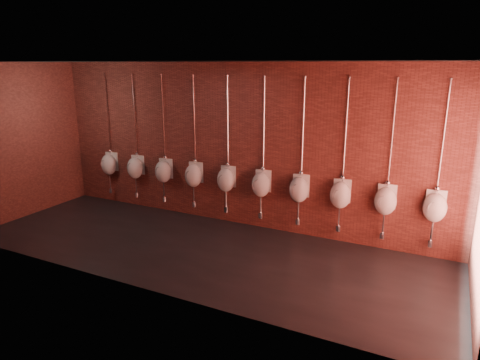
{
  "coord_description": "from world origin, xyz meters",
  "views": [
    {
      "loc": [
        3.73,
        -5.89,
        3.18
      ],
      "look_at": [
        0.37,
        0.9,
        1.1
      ],
      "focal_mm": 32.0,
      "sensor_mm": 36.0,
      "label": 1
    }
  ],
  "objects_px": {
    "urinal_1": "(135,167)",
    "urinal_0": "(109,164)",
    "urinal_6": "(299,189)",
    "urinal_2": "(163,171)",
    "urinal_3": "(194,175)",
    "urinal_4": "(226,179)",
    "urinal_5": "(261,184)",
    "urinal_9": "(435,207)",
    "urinal_7": "(341,194)",
    "urinal_8": "(386,200)"
  },
  "relations": [
    {
      "from": "urinal_5",
      "to": "urinal_6",
      "type": "bearing_deg",
      "value": 0.0
    },
    {
      "from": "urinal_3",
      "to": "urinal_8",
      "type": "xyz_separation_m",
      "value": [
        3.83,
        0.0,
        0.0
      ]
    },
    {
      "from": "urinal_3",
      "to": "urinal_9",
      "type": "bearing_deg",
      "value": 0.0
    },
    {
      "from": "urinal_0",
      "to": "urinal_3",
      "type": "height_order",
      "value": "same"
    },
    {
      "from": "urinal_6",
      "to": "urinal_7",
      "type": "xyz_separation_m",
      "value": [
        0.77,
        0.0,
        0.0
      ]
    },
    {
      "from": "urinal_0",
      "to": "urinal_6",
      "type": "relative_size",
      "value": 1.0
    },
    {
      "from": "urinal_5",
      "to": "urinal_9",
      "type": "bearing_deg",
      "value": 0.0
    },
    {
      "from": "urinal_9",
      "to": "urinal_5",
      "type": "bearing_deg",
      "value": 180.0
    },
    {
      "from": "urinal_4",
      "to": "urinal_7",
      "type": "bearing_deg",
      "value": 0.0
    },
    {
      "from": "urinal_8",
      "to": "urinal_9",
      "type": "distance_m",
      "value": 0.77
    },
    {
      "from": "urinal_0",
      "to": "urinal_9",
      "type": "height_order",
      "value": "same"
    },
    {
      "from": "urinal_2",
      "to": "urinal_9",
      "type": "bearing_deg",
      "value": 0.0
    },
    {
      "from": "urinal_1",
      "to": "urinal_5",
      "type": "bearing_deg",
      "value": 0.0
    },
    {
      "from": "urinal_1",
      "to": "urinal_7",
      "type": "height_order",
      "value": "same"
    },
    {
      "from": "urinal_2",
      "to": "urinal_5",
      "type": "xyz_separation_m",
      "value": [
        2.3,
        0.0,
        0.0
      ]
    },
    {
      "from": "urinal_5",
      "to": "urinal_7",
      "type": "bearing_deg",
      "value": 0.0
    },
    {
      "from": "urinal_2",
      "to": "urinal_4",
      "type": "relative_size",
      "value": 1.0
    },
    {
      "from": "urinal_3",
      "to": "urinal_6",
      "type": "bearing_deg",
      "value": 0.0
    },
    {
      "from": "urinal_2",
      "to": "urinal_6",
      "type": "relative_size",
      "value": 1.0
    },
    {
      "from": "urinal_1",
      "to": "urinal_6",
      "type": "relative_size",
      "value": 1.0
    },
    {
      "from": "urinal_0",
      "to": "urinal_9",
      "type": "xyz_separation_m",
      "value": [
        6.89,
        0.0,
        0.0
      ]
    },
    {
      "from": "urinal_6",
      "to": "urinal_9",
      "type": "bearing_deg",
      "value": 0.0
    },
    {
      "from": "urinal_9",
      "to": "urinal_7",
      "type": "bearing_deg",
      "value": 180.0
    },
    {
      "from": "urinal_4",
      "to": "urinal_5",
      "type": "relative_size",
      "value": 1.0
    },
    {
      "from": "urinal_0",
      "to": "urinal_7",
      "type": "height_order",
      "value": "same"
    },
    {
      "from": "urinal_9",
      "to": "urinal_0",
      "type": "bearing_deg",
      "value": 180.0
    },
    {
      "from": "urinal_0",
      "to": "urinal_3",
      "type": "bearing_deg",
      "value": 0.0
    },
    {
      "from": "urinal_8",
      "to": "urinal_9",
      "type": "xyz_separation_m",
      "value": [
        0.77,
        0.0,
        0.0
      ]
    },
    {
      "from": "urinal_0",
      "to": "urinal_7",
      "type": "relative_size",
      "value": 1.0
    },
    {
      "from": "urinal_3",
      "to": "urinal_8",
      "type": "relative_size",
      "value": 1.0
    },
    {
      "from": "urinal_3",
      "to": "urinal_4",
      "type": "bearing_deg",
      "value": 0.0
    },
    {
      "from": "urinal_8",
      "to": "urinal_5",
      "type": "bearing_deg",
      "value": 180.0
    },
    {
      "from": "urinal_5",
      "to": "urinal_0",
      "type": "bearing_deg",
      "value": 180.0
    },
    {
      "from": "urinal_3",
      "to": "urinal_9",
      "type": "distance_m",
      "value": 4.59
    },
    {
      "from": "urinal_6",
      "to": "urinal_2",
      "type": "bearing_deg",
      "value": 180.0
    },
    {
      "from": "urinal_9",
      "to": "urinal_4",
      "type": "bearing_deg",
      "value": 180.0
    },
    {
      "from": "urinal_4",
      "to": "urinal_8",
      "type": "bearing_deg",
      "value": 0.0
    },
    {
      "from": "urinal_2",
      "to": "urinal_5",
      "type": "height_order",
      "value": "same"
    },
    {
      "from": "urinal_5",
      "to": "urinal_3",
      "type": "bearing_deg",
      "value": 180.0
    },
    {
      "from": "urinal_1",
      "to": "urinal_8",
      "type": "bearing_deg",
      "value": 0.0
    },
    {
      "from": "urinal_3",
      "to": "urinal_4",
      "type": "height_order",
      "value": "same"
    },
    {
      "from": "urinal_3",
      "to": "urinal_9",
      "type": "relative_size",
      "value": 1.0
    },
    {
      "from": "urinal_5",
      "to": "urinal_4",
      "type": "bearing_deg",
      "value": 180.0
    },
    {
      "from": "urinal_2",
      "to": "urinal_7",
      "type": "height_order",
      "value": "same"
    },
    {
      "from": "urinal_7",
      "to": "urinal_8",
      "type": "height_order",
      "value": "same"
    },
    {
      "from": "urinal_0",
      "to": "urinal_4",
      "type": "bearing_deg",
      "value": 0.0
    },
    {
      "from": "urinal_8",
      "to": "urinal_1",
      "type": "bearing_deg",
      "value": 180.0
    },
    {
      "from": "urinal_9",
      "to": "urinal_8",
      "type": "bearing_deg",
      "value": 180.0
    },
    {
      "from": "urinal_6",
      "to": "urinal_1",
      "type": "bearing_deg",
      "value": 180.0
    },
    {
      "from": "urinal_1",
      "to": "urinal_0",
      "type": "bearing_deg",
      "value": 180.0
    }
  ]
}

